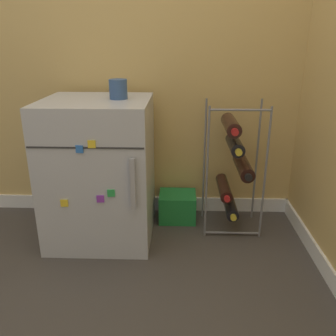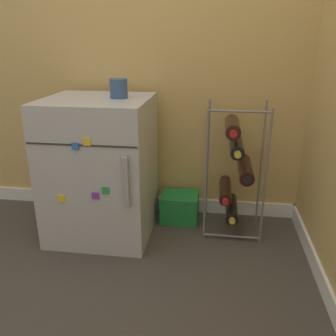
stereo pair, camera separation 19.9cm
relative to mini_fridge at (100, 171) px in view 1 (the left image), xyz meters
name	(u,v)px [view 1 (the left image)]	position (x,y,z in m)	size (l,w,h in m)	color
ground_plane	(160,255)	(0.34, -0.21, -0.39)	(14.00, 14.00, 0.00)	#423D38
wall_back	(164,7)	(0.34, 0.35, 0.85)	(6.61, 0.07, 2.50)	tan
mini_fridge	(100,171)	(0.00, 0.00, 0.00)	(0.56, 0.55, 0.78)	#B7BABF
wine_rack	(233,165)	(0.74, 0.11, 0.01)	(0.33, 0.33, 0.75)	slate
soda_box	(177,206)	(0.43, 0.19, -0.30)	(0.23, 0.20, 0.17)	#1E7F38
fridge_top_cup	(118,89)	(0.12, 0.02, 0.44)	(0.09, 0.09, 0.10)	#335184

